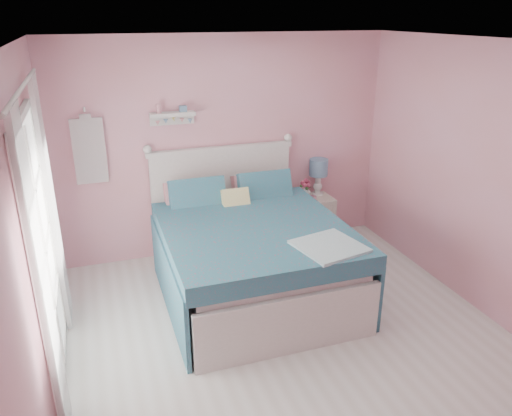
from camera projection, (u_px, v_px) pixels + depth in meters
floor at (296, 349)px, 4.46m from camera, size 4.50×4.50×0.00m
room_shell at (302, 181)px, 3.88m from camera, size 4.50×4.50×4.50m
bed at (250, 254)px, 5.26m from camera, size 1.80×2.29×1.33m
nightstand at (314, 219)px, 6.46m from camera, size 0.42×0.42×0.61m
table_lamp at (318, 170)px, 6.34m from camera, size 0.24×0.24×0.47m
vase at (305, 192)px, 6.35m from camera, size 0.16×0.16×0.14m
teacup at (313, 199)px, 6.21m from camera, size 0.10×0.10×0.07m
roses at (306, 183)px, 6.30m from camera, size 0.14×0.11×0.12m
wall_shelf at (172, 115)px, 5.57m from camera, size 0.50×0.15×0.25m
hanging_dress at (89, 151)px, 5.41m from camera, size 0.34×0.03×0.72m
french_door at (44, 254)px, 3.83m from camera, size 0.04×1.32×2.16m
curtain_near at (43, 289)px, 3.15m from camera, size 0.04×0.40×2.32m
curtain_far at (52, 207)px, 4.46m from camera, size 0.04×0.40×2.32m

